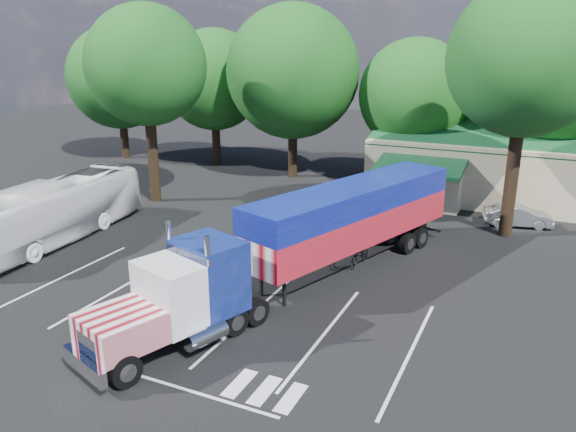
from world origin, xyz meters
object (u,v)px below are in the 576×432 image
at_px(bicycle, 360,255).
at_px(tour_bus, 56,211).
at_px(woman, 333,250).
at_px(silver_sedan, 518,216).
at_px(semi_truck, 315,232).

relative_size(bicycle, tour_bus, 0.16).
xyz_separation_m(woman, bicycle, (1.00, 1.00, -0.46)).
xyz_separation_m(bicycle, silver_sedan, (6.50, 9.50, 0.12)).
xyz_separation_m(semi_truck, silver_sedan, (7.71, 12.28, -1.75)).
relative_size(tour_bus, silver_sedan, 3.07).
relative_size(semi_truck, woman, 10.22).
xyz_separation_m(semi_truck, tour_bus, (-14.75, -0.71, -0.76)).
height_order(woman, tour_bus, tour_bus).
xyz_separation_m(semi_truck, bicycle, (1.21, 2.78, -1.87)).
relative_size(woman, silver_sedan, 0.51).
xyz_separation_m(semi_truck, woman, (0.21, 1.78, -1.41)).
relative_size(woman, tour_bus, 0.17).
distance_m(woman, bicycle, 1.49).
bearing_deg(bicycle, silver_sedan, 61.47).
distance_m(woman, silver_sedan, 12.91).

